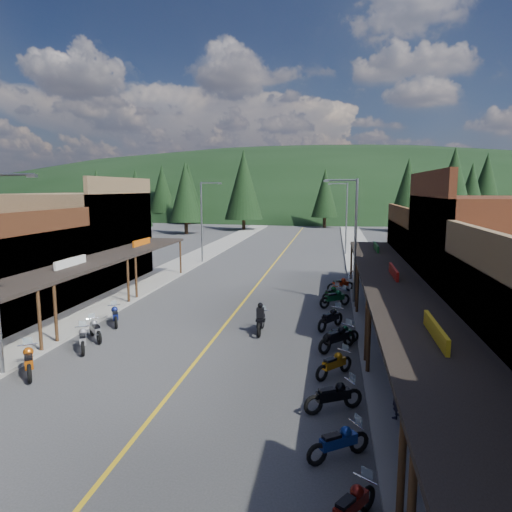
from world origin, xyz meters
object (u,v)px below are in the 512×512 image
at_px(rider_on_bike, 261,320).
at_px(streetlight_3, 345,215).
at_px(shop_east_3, 452,260).
at_px(pine_9, 471,196).
at_px(pine_7, 162,189).
at_px(bike_west_8, 115,314).
at_px(bike_west_7, 95,329).
at_px(pedestrian_east_b, 355,272).
at_px(shop_west_3, 80,238).
at_px(streetlight_1, 203,218).
at_px(pine_11, 453,190).
at_px(bike_east_9, 331,317).
at_px(pedestrian_east_a, 397,394).
at_px(bike_east_10, 335,297).
at_px(bike_east_11, 331,293).
at_px(bike_west_6, 83,338).
at_px(pine_3, 325,193).
at_px(pine_2, 244,185).
at_px(shop_east_2, 505,271).
at_px(bike_east_3, 351,504).
at_px(pine_10, 185,192).
at_px(bike_east_4, 339,440).
at_px(bike_east_7, 337,337).
at_px(bike_east_8, 341,333).
at_px(bike_east_5, 334,395).
at_px(pine_8, 136,198).
at_px(streetlight_2, 353,235).
at_px(pine_4, 408,189).
at_px(bike_east_12, 340,284).
at_px(bike_west_5, 29,360).
at_px(pine_5, 486,185).
at_px(bike_east_6, 334,363).
at_px(pine_1, 188,189).

bearing_deg(rider_on_bike, streetlight_3, 78.38).
distance_m(shop_east_3, pine_9, 35.43).
xyz_separation_m(streetlight_3, pine_7, (-38.95, 46.00, 2.78)).
bearing_deg(bike_west_8, bike_west_7, -115.06).
bearing_deg(pedestrian_east_b, shop_west_3, -33.34).
distance_m(streetlight_1, pine_11, 31.46).
relative_size(bike_east_9, pedestrian_east_a, 1.42).
bearing_deg(rider_on_bike, bike_east_10, 55.05).
height_order(bike_east_10, bike_east_11, bike_east_10).
height_order(bike_west_6, pedestrian_east_b, pedestrian_east_b).
relative_size(pine_3, rider_on_bike, 4.98).
bearing_deg(streetlight_1, streetlight_3, 29.91).
distance_m(pine_2, bike_west_8, 57.43).
height_order(shop_east_2, pine_7, pine_7).
distance_m(bike_west_8, bike_east_3, 17.92).
relative_size(pine_10, bike_west_6, 5.58).
relative_size(bike_east_4, bike_east_7, 0.85).
xyz_separation_m(pine_3, rider_on_bike, (-1.86, -64.82, -5.82)).
xyz_separation_m(bike_east_10, rider_on_bike, (-3.78, -5.86, 0.02)).
distance_m(streetlight_3, bike_east_8, 30.15).
bearing_deg(bike_east_10, shop_east_3, 80.45).
height_order(bike_east_5, bike_east_7, bike_east_7).
bearing_deg(pine_3, bike_east_7, -88.27).
bearing_deg(pine_8, bike_west_8, -67.50).
height_order(shop_east_2, pine_11, pine_11).
xyz_separation_m(shop_east_2, pine_10, (-31.78, 48.30, 3.27)).
xyz_separation_m(bike_east_7, pedestrian_east_b, (1.43, 14.93, 0.38)).
relative_size(streetlight_2, pine_9, 0.74).
xyz_separation_m(pine_4, bike_east_12, (-11.70, -48.63, -6.63)).
relative_size(pine_11, bike_east_10, 5.51).
xyz_separation_m(pine_3, bike_west_5, (-10.10, -71.75, -5.83)).
bearing_deg(pine_7, pine_5, -3.47).
height_order(bike_east_3, rider_on_bike, rider_on_bike).
xyz_separation_m(bike_east_3, bike_east_9, (-0.57, 14.38, 0.10)).
bearing_deg(streetlight_1, pine_9, 36.62).
xyz_separation_m(bike_east_4, bike_east_11, (-0.31, 17.91, 0.03)).
xyz_separation_m(bike_west_6, bike_east_11, (11.19, 11.22, -0.01)).
bearing_deg(shop_east_3, pine_5, 71.55).
relative_size(pine_3, pine_4, 0.88).
distance_m(rider_on_bike, pedestrian_east_a, 10.03).
bearing_deg(bike_east_6, pedestrian_east_b, 125.55).
distance_m(pine_3, pedestrian_east_a, 73.37).
distance_m(shop_east_3, pedestrian_east_a, 19.35).
bearing_deg(pine_1, shop_west_3, -80.13).
relative_size(bike_west_7, bike_west_8, 0.98).
bearing_deg(pine_10, bike_west_5, -77.95).
height_order(pine_7, bike_west_7, pine_7).
relative_size(streetlight_1, bike_west_7, 3.95).
bearing_deg(pine_8, pine_2, 56.31).
xyz_separation_m(bike_east_3, rider_on_bike, (-4.11, 13.14, 0.13)).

